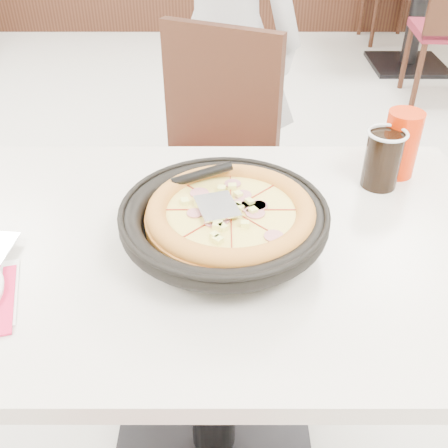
{
  "coord_description": "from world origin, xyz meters",
  "views": [
    {
      "loc": [
        0.37,
        -1.45,
        1.41
      ],
      "look_at": [
        0.37,
        -0.62,
        0.8
      ],
      "focal_mm": 42.0,
      "sensor_mm": 36.0,
      "label": 1
    }
  ],
  "objects_px": {
    "pizza": "(231,219)",
    "red_cup": "(401,144)",
    "main_table": "(212,358)",
    "chair_far": "(197,185)",
    "cola_glass": "(382,161)",
    "diner_person": "(224,38)",
    "pizza_pan": "(224,227)",
    "bg_table_right": "(417,16)"
  },
  "relations": [
    {
      "from": "chair_far",
      "to": "red_cup",
      "type": "bearing_deg",
      "value": 167.7
    },
    {
      "from": "red_cup",
      "to": "pizza",
      "type": "bearing_deg",
      "value": -145.56
    },
    {
      "from": "diner_person",
      "to": "bg_table_right",
      "type": "relative_size",
      "value": 1.36
    },
    {
      "from": "diner_person",
      "to": "red_cup",
      "type": "bearing_deg",
      "value": 139.86
    },
    {
      "from": "main_table",
      "to": "bg_table_right",
      "type": "xyz_separation_m",
      "value": [
        1.45,
        3.16,
        0.0
      ]
    },
    {
      "from": "main_table",
      "to": "pizza",
      "type": "xyz_separation_m",
      "value": [
        0.04,
        -0.02,
        0.44
      ]
    },
    {
      "from": "pizza_pan",
      "to": "cola_glass",
      "type": "bearing_deg",
      "value": 31.88
    },
    {
      "from": "chair_far",
      "to": "diner_person",
      "type": "height_order",
      "value": "diner_person"
    },
    {
      "from": "pizza",
      "to": "red_cup",
      "type": "height_order",
      "value": "red_cup"
    },
    {
      "from": "red_cup",
      "to": "diner_person",
      "type": "height_order",
      "value": "diner_person"
    },
    {
      "from": "chair_far",
      "to": "bg_table_right",
      "type": "xyz_separation_m",
      "value": [
        1.51,
        2.51,
        -0.1
      ]
    },
    {
      "from": "red_cup",
      "to": "diner_person",
      "type": "xyz_separation_m",
      "value": [
        -0.42,
        0.88,
        -0.02
      ]
    },
    {
      "from": "cola_glass",
      "to": "red_cup",
      "type": "distance_m",
      "value": 0.08
    },
    {
      "from": "chair_far",
      "to": "red_cup",
      "type": "relative_size",
      "value": 5.94
    },
    {
      "from": "main_table",
      "to": "pizza",
      "type": "relative_size",
      "value": 3.57
    },
    {
      "from": "chair_far",
      "to": "diner_person",
      "type": "xyz_separation_m",
      "value": [
        0.09,
        0.5,
        0.34
      ]
    },
    {
      "from": "chair_far",
      "to": "pizza_pan",
      "type": "bearing_deg",
      "value": 122.59
    },
    {
      "from": "main_table",
      "to": "red_cup",
      "type": "relative_size",
      "value": 7.5
    },
    {
      "from": "pizza",
      "to": "red_cup",
      "type": "xyz_separation_m",
      "value": [
        0.4,
        0.28,
        0.02
      ]
    },
    {
      "from": "cola_glass",
      "to": "red_cup",
      "type": "relative_size",
      "value": 0.81
    },
    {
      "from": "pizza",
      "to": "chair_far",
      "type": "bearing_deg",
      "value": 98.85
    },
    {
      "from": "pizza",
      "to": "bg_table_right",
      "type": "xyz_separation_m",
      "value": [
        1.4,
        3.17,
        -0.44
      ]
    },
    {
      "from": "chair_far",
      "to": "pizza",
      "type": "xyz_separation_m",
      "value": [
        0.1,
        -0.66,
        0.34
      ]
    },
    {
      "from": "pizza_pan",
      "to": "diner_person",
      "type": "distance_m",
      "value": 1.17
    },
    {
      "from": "cola_glass",
      "to": "diner_person",
      "type": "xyz_separation_m",
      "value": [
        -0.36,
        0.94,
        -0.0
      ]
    },
    {
      "from": "pizza",
      "to": "red_cup",
      "type": "relative_size",
      "value": 2.1
    },
    {
      "from": "chair_far",
      "to": "diner_person",
      "type": "distance_m",
      "value": 0.61
    },
    {
      "from": "chair_far",
      "to": "diner_person",
      "type": "relative_size",
      "value": 0.58
    },
    {
      "from": "pizza_pan",
      "to": "red_cup",
      "type": "height_order",
      "value": "red_cup"
    },
    {
      "from": "chair_far",
      "to": "red_cup",
      "type": "xyz_separation_m",
      "value": [
        0.51,
        -0.39,
        0.35
      ]
    },
    {
      "from": "pizza_pan",
      "to": "pizza",
      "type": "bearing_deg",
      "value": 13.04
    },
    {
      "from": "pizza",
      "to": "cola_glass",
      "type": "height_order",
      "value": "cola_glass"
    },
    {
      "from": "pizza_pan",
      "to": "main_table",
      "type": "bearing_deg",
      "value": 146.65
    },
    {
      "from": "main_table",
      "to": "chair_far",
      "type": "distance_m",
      "value": 0.66
    },
    {
      "from": "main_table",
      "to": "cola_glass",
      "type": "xyz_separation_m",
      "value": [
        0.39,
        0.21,
        0.44
      ]
    },
    {
      "from": "red_cup",
      "to": "chair_far",
      "type": "bearing_deg",
      "value": 142.78
    },
    {
      "from": "main_table",
      "to": "cola_glass",
      "type": "distance_m",
      "value": 0.63
    },
    {
      "from": "main_table",
      "to": "diner_person",
      "type": "xyz_separation_m",
      "value": [
        0.03,
        1.15,
        0.44
      ]
    },
    {
      "from": "chair_far",
      "to": "cola_glass",
      "type": "distance_m",
      "value": 0.72
    },
    {
      "from": "pizza_pan",
      "to": "pizza",
      "type": "relative_size",
      "value": 1.03
    },
    {
      "from": "main_table",
      "to": "chair_far",
      "type": "height_order",
      "value": "chair_far"
    },
    {
      "from": "pizza",
      "to": "diner_person",
      "type": "xyz_separation_m",
      "value": [
        -0.01,
        1.16,
        0.0
      ]
    }
  ]
}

